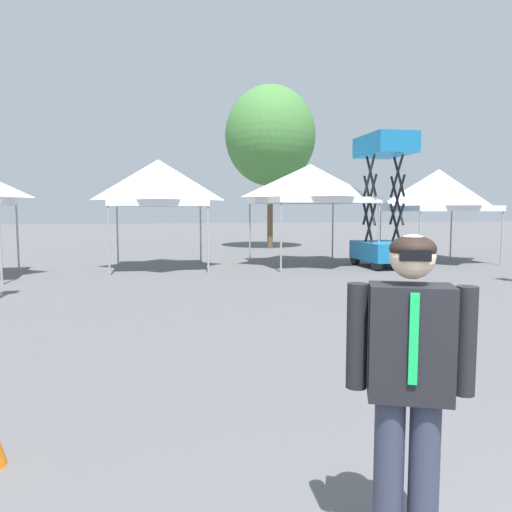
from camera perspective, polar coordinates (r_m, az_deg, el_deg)
The scene contains 6 objects.
canopy_tent_left_of_center at distance 16.18m, azimuth -11.25°, elevation 8.31°, with size 3.16×3.16×3.51m.
canopy_tent_far_left at distance 17.14m, azimuth 6.36°, elevation 8.32°, with size 3.76×3.76×3.47m.
canopy_tent_behind_center at distance 19.18m, azimuth 20.43°, elevation 7.16°, with size 3.38×3.38×3.37m.
scissor_lift at distance 16.84m, azimuth 14.52°, elevation 3.12°, with size 1.49×2.35×4.34m.
person_foreground at distance 2.75m, azimuth 17.35°, elevation -13.27°, with size 0.60×0.39×1.78m.
tree_behind_tents_center at distance 24.77m, azimuth 1.67°, elevation 13.75°, with size 4.43×4.43×7.96m.
Camera 1 is at (-1.64, -1.03, 1.90)m, focal length 34.43 mm.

